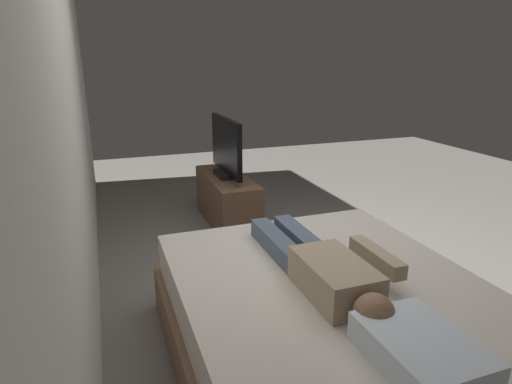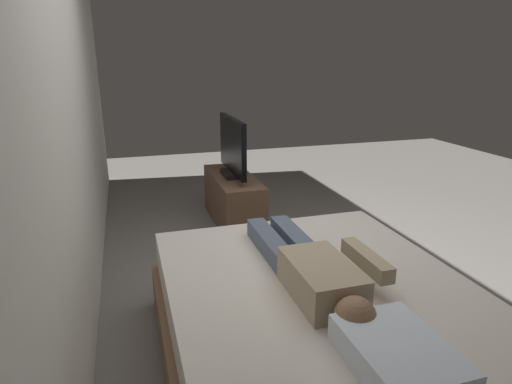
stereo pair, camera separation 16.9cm
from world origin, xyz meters
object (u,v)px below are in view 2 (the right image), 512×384
pillow (398,356)px  remote (366,259)px  tv_stand (233,199)px  person (313,269)px  bed (319,331)px  tv (232,148)px

pillow → remote: bearing=-23.6°
tv_stand → person: bearing=176.3°
bed → tv_stand: (2.33, -0.11, -0.01)m
person → bed: bearing=-126.4°
remote → tv: (2.15, 0.26, 0.24)m
tv → remote: bearing=-173.2°
pillow → person: person is taller
person → tv_stand: person is taller
bed → tv: bearing=-2.7°
person → tv_stand: bearing=-3.7°
bed → person: (0.03, 0.04, 0.36)m
bed → tv: 2.39m
person → tv: size_ratio=1.43×
bed → remote: bearing=-63.8°
pillow → tv: (2.99, -0.11, 0.18)m
tv → pillow: bearing=177.9°
pillow → tv_stand: pillow is taller
bed → tv_stand: bed is taller
tv_stand → pillow: bearing=177.9°
pillow → bed: bearing=-0.0°
tv_stand → tv: (0.00, 0.00, 0.53)m
pillow → tv: bearing=-2.1°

